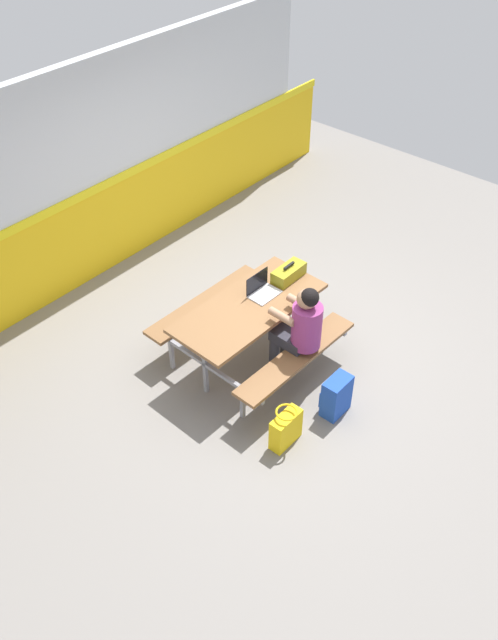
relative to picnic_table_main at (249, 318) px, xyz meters
name	(u,v)px	position (x,y,z in m)	size (l,w,h in m)	color
ground_plane	(266,345)	(0.30, 0.00, -0.58)	(10.00, 10.00, 0.02)	gray
accent_backdrop	(106,173)	(0.30, 2.47, 0.67)	(8.00, 0.14, 2.60)	yellow
picnic_table_main	(249,318)	(0.00, 0.00, 0.00)	(1.68, 1.59, 0.74)	brown
student_nearer	(300,326)	(0.12, -0.56, 0.13)	(0.37, 0.53, 1.21)	#2D2D38
laptop_silver	(262,290)	(0.24, 0.03, 0.21)	(0.33, 0.23, 0.22)	silver
toolbox_grey	(289,273)	(0.62, -0.02, 0.24)	(0.40, 0.18, 0.18)	olive
backpack_dark	(336,396)	(-0.02, -1.14, -0.36)	(0.30, 0.22, 0.44)	#1E47B2
tote_bag_bright	(286,428)	(-0.64, -1.01, -0.38)	(0.34, 0.21, 0.43)	yellow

